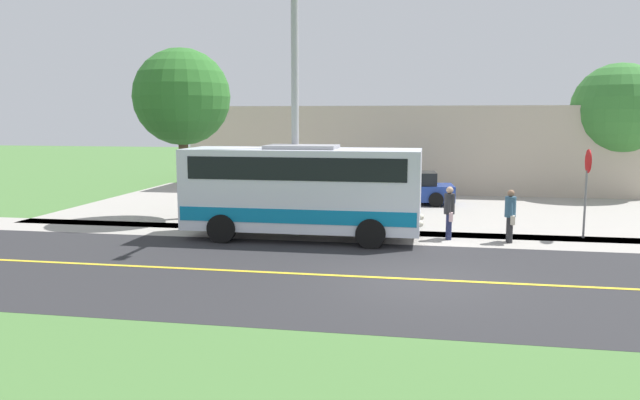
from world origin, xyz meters
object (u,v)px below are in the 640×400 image
at_px(street_light_pole, 294,101).
at_px(parked_car_near, 405,189).
at_px(pedestrian_with_bags, 510,214).
at_px(tree_curbside, 182,97).
at_px(commercial_building, 411,146).
at_px(tree_lot_edge, 619,110).
at_px(stop_sign, 587,178).
at_px(shuttle_bus_front, 302,188).
at_px(pedestrian_waiting, 449,211).

distance_m(street_light_pole, parked_car_near, 9.51).
height_order(pedestrian_with_bags, tree_curbside, tree_curbside).
bearing_deg(commercial_building, tree_curbside, -30.28).
relative_size(tree_lot_edge, commercial_building, 0.28).
bearing_deg(stop_sign, street_light_pole, -82.53).
xyz_separation_m(shuttle_bus_front, street_light_pole, (-0.41, -0.34, 2.74)).
bearing_deg(tree_lot_edge, tree_curbside, -61.23).
bearing_deg(tree_curbside, stop_sign, 84.78).
bearing_deg(shuttle_bus_front, pedestrian_waiting, 98.15).
bearing_deg(commercial_building, stop_sign, 21.57).
xyz_separation_m(tree_curbside, tree_lot_edge, (-10.00, 18.21, -0.39)).
height_order(pedestrian_with_bags, pedestrian_waiting, pedestrian_waiting).
relative_size(pedestrian_waiting, street_light_pole, 0.21).
xyz_separation_m(stop_sign, tree_lot_edge, (-11.30, 3.99, 2.27)).
height_order(stop_sign, tree_lot_edge, tree_lot_edge).
bearing_deg(pedestrian_with_bags, stop_sign, 114.52).
bearing_deg(commercial_building, parked_car_near, -0.03).
bearing_deg(commercial_building, tree_lot_edge, 68.27).
bearing_deg(commercial_building, shuttle_bus_front, -9.85).
bearing_deg(pedestrian_with_bags, pedestrian_waiting, -94.92).
distance_m(stop_sign, street_light_pole, 9.72).
relative_size(stop_sign, street_light_pole, 0.36).
bearing_deg(street_light_pole, shuttle_bus_front, 39.65).
xyz_separation_m(shuttle_bus_front, pedestrian_waiting, (-0.67, 4.67, -0.74)).
xyz_separation_m(pedestrian_with_bags, street_light_pole, (0.10, -6.86, 3.51)).
distance_m(pedestrian_with_bags, tree_lot_edge, 14.39).
relative_size(stop_sign, tree_curbside, 0.45).
xyz_separation_m(pedestrian_waiting, street_light_pole, (0.26, -5.01, 3.49)).
height_order(parked_car_near, tree_curbside, tree_curbside).
relative_size(pedestrian_waiting, tree_lot_edge, 0.26).
distance_m(shuttle_bus_front, stop_sign, 9.14).
xyz_separation_m(shuttle_bus_front, parked_car_near, (-8.52, 2.94, -0.97)).
xyz_separation_m(pedestrian_waiting, tree_curbside, (-2.26, -9.90, 3.71)).
distance_m(shuttle_bus_front, commercial_building, 17.19).
height_order(stop_sign, tree_curbside, tree_curbside).
relative_size(pedestrian_with_bags, stop_sign, 0.58).
bearing_deg(tree_lot_edge, pedestrian_waiting, -34.12).
distance_m(tree_lot_edge, commercial_building, 10.99).
distance_m(pedestrian_with_bags, tree_curbside, 12.58).
xyz_separation_m(street_light_pole, tree_lot_edge, (-12.52, 13.31, -0.17)).
relative_size(pedestrian_with_bags, pedestrian_waiting, 0.98).
xyz_separation_m(parked_car_near, tree_curbside, (5.59, -8.17, 3.94)).
distance_m(pedestrian_with_bags, pedestrian_waiting, 1.87).
bearing_deg(parked_car_near, commercial_building, 179.97).
height_order(pedestrian_waiting, parked_car_near, pedestrian_waiting).
bearing_deg(pedestrian_waiting, stop_sign, 102.57).
xyz_separation_m(parked_car_near, tree_lot_edge, (-4.41, 10.04, 3.54)).
bearing_deg(pedestrian_waiting, tree_lot_edge, 145.88).
relative_size(pedestrian_with_bags, street_light_pole, 0.21).
distance_m(shuttle_bus_front, parked_car_near, 9.07).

